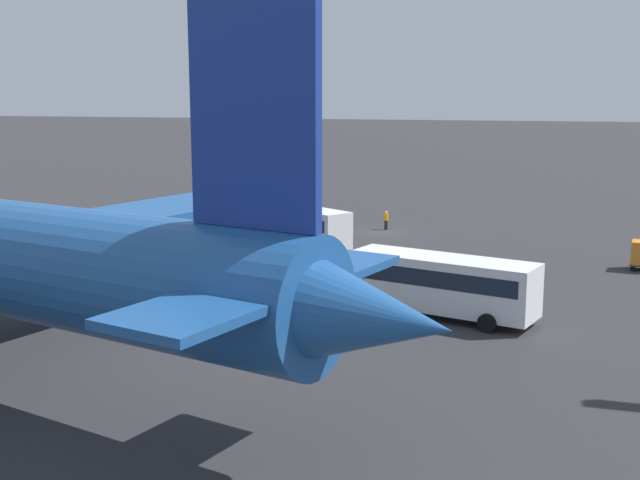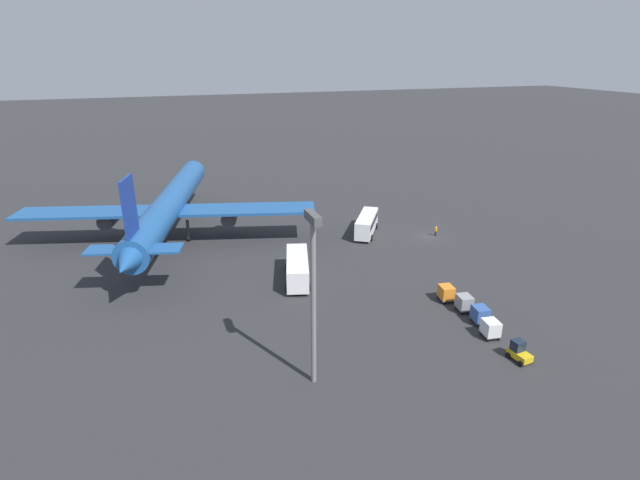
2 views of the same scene
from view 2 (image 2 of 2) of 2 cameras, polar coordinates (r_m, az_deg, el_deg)
The scene contains 11 objects.
ground_plane at distance 86.89m, azimuth 12.23°, elevation 0.39°, with size 600.00×600.00×0.00m, color #2D2D30.
airplane at distance 86.04m, azimuth -16.82°, elevation 3.82°, with size 53.93×47.54×15.43m.
shuttle_bus_near at distance 85.90m, azimuth 5.36°, elevation 1.97°, with size 9.82×7.64×3.37m.
shuttle_bus_far at distance 68.33m, azimuth -2.60°, elevation -3.08°, with size 10.86×5.69×3.38m.
baggage_tug at distance 56.00m, azimuth 21.80°, elevation -11.77°, with size 2.52×1.85×2.10m.
worker_person at distance 87.21m, azimuth 13.10°, elevation 1.00°, with size 0.38×0.38×1.74m.
cargo_cart_white at distance 58.70m, azimuth 18.92°, elevation -9.49°, with size 2.20×1.93×2.06m.
cargo_cart_blue at distance 61.19m, azimuth 17.84°, elevation -8.04°, with size 2.20×1.93×2.06m.
cargo_cart_grey at distance 63.24m, azimuth 16.16°, elevation -6.86°, with size 2.20×1.93×2.06m.
cargo_cart_orange at distance 65.09m, azimuth 14.22°, elevation -5.83°, with size 2.20×1.93×2.06m.
light_pole at distance 44.37m, azimuth -0.78°, elevation -4.94°, with size 2.80×0.70×16.94m.
Camera 2 is at (-68.85, 43.83, 29.80)m, focal length 28.00 mm.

